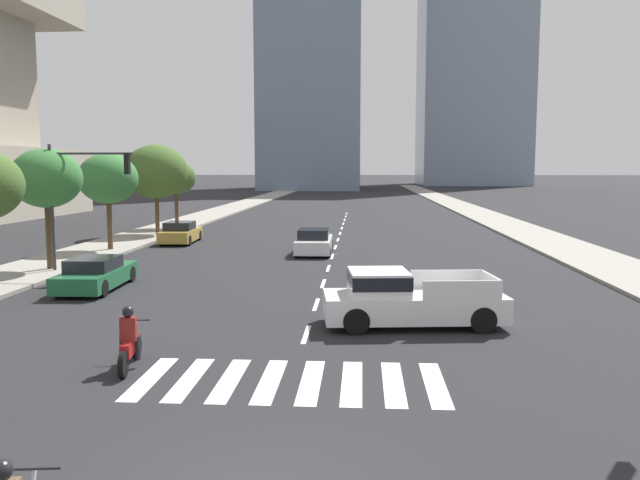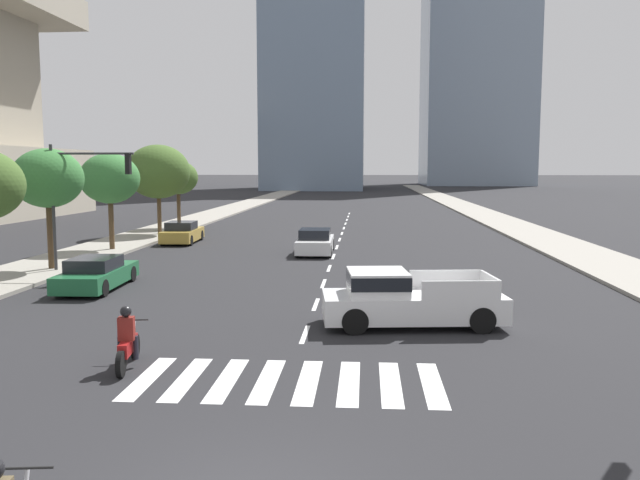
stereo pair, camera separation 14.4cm
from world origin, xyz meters
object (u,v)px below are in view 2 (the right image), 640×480
(motorcycle_third, at_px, (128,343))
(sedan_white_2, at_px, (315,242))
(street_tree_second, at_px, (48,179))
(sedan_green_0, at_px, (97,274))
(traffic_signal_far, at_px, (83,185))
(street_tree_fourth, at_px, (158,172))
(street_tree_third, at_px, (110,179))
(pickup_truck, at_px, (404,299))
(sedan_gold_1, at_px, (182,233))
(street_tree_fifth, at_px, (178,178))

(motorcycle_third, height_order, sedan_white_2, motorcycle_third)
(sedan_white_2, relative_size, street_tree_second, 0.83)
(sedan_green_0, bearing_deg, traffic_signal_far, 27.10)
(traffic_signal_far, bearing_deg, street_tree_fourth, 96.47)
(motorcycle_third, bearing_deg, street_tree_fourth, 8.51)
(sedan_white_2, bearing_deg, sedan_green_0, 144.12)
(motorcycle_third, relative_size, street_tree_third, 0.39)
(pickup_truck, relative_size, traffic_signal_far, 0.99)
(motorcycle_third, xyz_separation_m, street_tree_third, (-8.59, 20.44, 3.47))
(sedan_white_2, bearing_deg, street_tree_third, 88.81)
(motorcycle_third, xyz_separation_m, pickup_truck, (6.69, 4.45, 0.23))
(sedan_green_0, distance_m, sedan_gold_1, 15.29)
(motorcycle_third, distance_m, street_tree_third, 22.45)
(street_tree_second, xyz_separation_m, street_tree_fourth, (0.00, 15.35, 0.20))
(sedan_white_2, distance_m, street_tree_third, 11.90)
(pickup_truck, distance_m, traffic_signal_far, 16.31)
(pickup_truck, height_order, sedan_green_0, pickup_truck)
(traffic_signal_far, xyz_separation_m, street_tree_second, (-1.79, 0.40, 0.26))
(motorcycle_third, relative_size, street_tree_second, 0.39)
(sedan_gold_1, relative_size, street_tree_third, 0.83)
(street_tree_fifth, bearing_deg, pickup_truck, -62.23)
(pickup_truck, relative_size, street_tree_fourth, 0.90)
(motorcycle_third, xyz_separation_m, street_tree_second, (-8.59, 13.47, 3.59))
(street_tree_third, xyz_separation_m, street_tree_fifth, (0.00, 13.01, -0.15))
(sedan_green_0, height_order, sedan_gold_1, sedan_gold_1)
(motorcycle_third, distance_m, pickup_truck, 8.03)
(street_tree_fourth, bearing_deg, street_tree_second, -90.00)
(sedan_gold_1, xyz_separation_m, street_tree_second, (-2.73, -11.33, 3.56))
(motorcycle_third, height_order, street_tree_fifth, street_tree_fifth)
(sedan_white_2, xyz_separation_m, street_tree_fifth, (-11.40, 13.13, 3.27))
(street_tree_third, bearing_deg, street_tree_fourth, 90.00)
(sedan_gold_1, relative_size, street_tree_fourth, 0.72)
(sedan_gold_1, height_order, traffic_signal_far, traffic_signal_far)
(traffic_signal_far, relative_size, street_tree_third, 1.04)
(street_tree_second, height_order, street_tree_fourth, street_tree_fourth)
(motorcycle_third, xyz_separation_m, sedan_green_0, (-4.83, 9.55, 0.00))
(street_tree_fourth, bearing_deg, pickup_truck, -57.92)
(pickup_truck, xyz_separation_m, sedan_gold_1, (-12.54, 20.36, -0.19))
(street_tree_third, bearing_deg, motorcycle_third, -67.21)
(street_tree_third, bearing_deg, traffic_signal_far, -76.38)
(street_tree_fourth, relative_size, street_tree_fifth, 1.20)
(traffic_signal_far, height_order, street_tree_third, traffic_signal_far)
(pickup_truck, xyz_separation_m, street_tree_third, (-15.28, 16.00, 3.24))
(sedan_green_0, xyz_separation_m, street_tree_fifth, (-3.77, 23.91, 3.32))
(street_tree_fourth, bearing_deg, motorcycle_third, -73.40)
(motorcycle_third, distance_m, sedan_green_0, 10.70)
(sedan_white_2, height_order, street_tree_fourth, street_tree_fourth)
(street_tree_third, distance_m, street_tree_fourth, 8.38)
(sedan_green_0, xyz_separation_m, street_tree_second, (-3.77, 3.93, 3.59))
(motorcycle_third, height_order, street_tree_fourth, street_tree_fourth)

